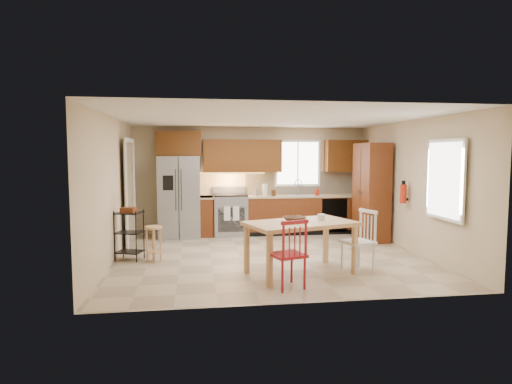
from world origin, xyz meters
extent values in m
plane|color=tan|center=(0.00, 0.00, 0.00)|extent=(5.50, 5.50, 0.00)
cube|color=silver|center=(0.00, 0.00, 2.50)|extent=(5.50, 5.00, 0.02)
cube|color=#CCB793|center=(0.00, 2.50, 1.25)|extent=(5.50, 0.02, 2.50)
cube|color=#CCB793|center=(0.00, -2.50, 1.25)|extent=(5.50, 0.02, 2.50)
cube|color=#CCB793|center=(-2.75, 0.00, 1.25)|extent=(0.02, 5.00, 2.50)
cube|color=#CCB793|center=(2.75, 0.00, 1.25)|extent=(0.02, 5.00, 2.50)
cube|color=gray|center=(-1.70, 2.12, 0.91)|extent=(0.92, 0.75, 1.82)
cube|color=gray|center=(-0.55, 2.19, 0.46)|extent=(0.76, 0.63, 0.92)
cube|color=#622B12|center=(-1.10, 2.20, 0.45)|extent=(0.30, 0.60, 0.90)
cube|color=#622B12|center=(1.29, 2.20, 0.45)|extent=(2.92, 0.60, 0.90)
cube|color=black|center=(1.85, 1.91, 0.45)|extent=(0.60, 0.02, 0.78)
cube|color=beige|center=(1.29, 2.48, 1.18)|extent=(2.92, 0.03, 0.55)
cube|color=#5C310F|center=(-1.70, 2.33, 2.10)|extent=(1.00, 0.35, 0.55)
cube|color=#5C310F|center=(-0.25, 2.33, 1.83)|extent=(1.80, 0.35, 0.75)
cube|color=#5C310F|center=(2.25, 2.33, 1.83)|extent=(1.00, 0.35, 0.75)
cube|color=white|center=(1.10, 2.48, 1.65)|extent=(1.12, 0.04, 1.12)
cube|color=gray|center=(1.10, 2.20, 0.86)|extent=(0.62, 0.46, 0.16)
cube|color=#FFBF66|center=(-0.55, 2.30, 1.43)|extent=(1.60, 0.30, 0.01)
imported|color=#B5230C|center=(1.48, 2.10, 1.00)|extent=(0.09, 0.09, 0.19)
cylinder|color=silver|center=(0.25, 2.15, 1.04)|extent=(0.12, 0.12, 0.28)
cylinder|color=gray|center=(0.05, 2.15, 0.99)|extent=(0.11, 0.11, 0.18)
cylinder|color=#492513|center=(0.45, 2.12, 0.97)|extent=(0.10, 0.10, 0.14)
cube|color=#622B12|center=(2.43, 1.20, 1.05)|extent=(0.50, 0.95, 2.10)
cylinder|color=#B5230C|center=(2.63, 0.15, 1.10)|extent=(0.12, 0.12, 0.36)
cube|color=white|center=(2.68, -1.15, 1.45)|extent=(0.04, 1.02, 1.32)
cube|color=#8C7A59|center=(-2.67, 1.30, 1.05)|extent=(0.04, 0.95, 2.10)
imported|color=#492513|center=(0.17, -1.19, 0.81)|extent=(0.42, 0.42, 0.08)
cylinder|color=silver|center=(0.63, -1.09, 0.85)|extent=(0.16, 0.16, 0.15)
camera|label=1|loc=(-1.32, -7.57, 1.85)|focal=30.00mm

